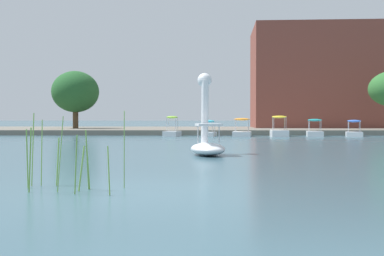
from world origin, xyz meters
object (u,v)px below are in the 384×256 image
pedal_boat_cyan (209,131)px  pedal_boat_yellow (279,131)px  tree_sapling_by_fence (75,92)px  pedal_boat_lime (172,131)px  pedal_boat_teal (315,131)px  pedal_boat_blue (354,131)px  swan_boat (207,137)px  pedal_boat_orange (242,131)px

pedal_boat_cyan → pedal_boat_yellow: 5.59m
tree_sapling_by_fence → pedal_boat_yellow: bearing=-27.9°
pedal_boat_lime → pedal_boat_teal: size_ratio=0.98×
pedal_boat_blue → tree_sapling_by_fence: size_ratio=0.35×
tree_sapling_by_fence → pedal_boat_cyan: bearing=-35.2°
swan_boat → pedal_boat_orange: (3.11, 19.54, -0.31)m
pedal_boat_teal → pedal_boat_yellow: bearing=-174.2°
pedal_boat_blue → tree_sapling_by_fence: 26.98m
tree_sapling_by_fence → pedal_boat_blue: bearing=-21.6°
pedal_boat_cyan → pedal_boat_orange: pedal_boat_orange is taller
pedal_boat_cyan → pedal_boat_orange: (2.61, -0.47, -0.02)m
pedal_boat_cyan → pedal_boat_teal: pedal_boat_teal is taller
pedal_boat_yellow → tree_sapling_by_fence: size_ratio=0.38×
pedal_boat_yellow → tree_sapling_by_fence: tree_sapling_by_fence is taller
pedal_boat_cyan → pedal_boat_blue: 11.54m
pedal_boat_blue → tree_sapling_by_fence: (-24.84, 9.86, 3.71)m
swan_boat → tree_sapling_by_fence: bearing=113.5°
pedal_boat_blue → pedal_boat_yellow: bearing=-178.6°
swan_boat → tree_sapling_by_fence: size_ratio=0.51×
tree_sapling_by_fence → pedal_boat_orange: bearing=-31.8°
pedal_boat_orange → pedal_boat_yellow: size_ratio=0.99×
pedal_boat_teal → pedal_boat_blue: pedal_boat_teal is taller
swan_boat → pedal_boat_lime: size_ratio=1.45×
pedal_boat_orange → pedal_boat_teal: pedal_boat_orange is taller
pedal_boat_lime → tree_sapling_by_fence: tree_sapling_by_fence is taller
pedal_boat_yellow → pedal_boat_blue: (5.97, 0.15, -0.06)m
pedal_boat_cyan → swan_boat: bearing=-91.4°
pedal_boat_cyan → pedal_boat_teal: 8.45m
pedal_boat_lime → pedal_boat_teal: pedal_boat_lime is taller
pedal_boat_orange → tree_sapling_by_fence: 19.10m
swan_boat → pedal_boat_cyan: (0.50, 20.00, -0.29)m
pedal_boat_lime → pedal_boat_orange: bearing=-4.0°
pedal_boat_yellow → tree_sapling_by_fence: (-18.87, 10.00, 3.65)m
pedal_boat_lime → pedal_boat_orange: (5.61, -0.40, -0.01)m
pedal_boat_blue → pedal_boat_orange: bearing=-179.9°
pedal_boat_yellow → pedal_boat_lime: bearing=176.5°
pedal_boat_teal → pedal_boat_blue: size_ratio=1.03×
swan_boat → pedal_boat_teal: 21.64m
swan_boat → pedal_boat_orange: size_ratio=1.35×
pedal_boat_lime → tree_sapling_by_fence: bearing=137.4°
pedal_boat_orange → tree_sapling_by_fence: (-15.92, 9.87, 3.71)m
pedal_boat_teal → pedal_boat_lime: bearing=178.8°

